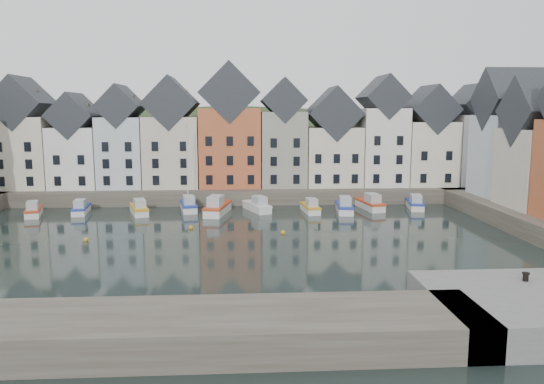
{
  "coord_description": "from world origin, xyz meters",
  "views": [
    {
      "loc": [
        1.54,
        -49.69,
        12.9
      ],
      "look_at": [
        4.87,
        6.0,
        4.36
      ],
      "focal_mm": 35.0,
      "sensor_mm": 36.0,
      "label": 1
    }
  ],
  "objects": [
    {
      "name": "mooring_bollard",
      "position": [
        19.93,
        -17.67,
        2.31
      ],
      "size": [
        0.48,
        0.48,
        0.56
      ],
      "color": "black",
      "rests_on": "near_quay"
    },
    {
      "name": "boat_d",
      "position": [
        -5.28,
        18.88,
        0.75
      ],
      "size": [
        2.89,
        6.24,
        11.48
      ],
      "rotation": [
        0.0,
        0.0,
        0.18
      ],
      "color": "silver",
      "rests_on": "ground"
    },
    {
      "name": "boat_e",
      "position": [
        -1.45,
        16.45,
        0.8
      ],
      "size": [
        3.49,
        7.28,
        2.68
      ],
      "rotation": [
        0.0,
        0.0,
        -0.2
      ],
      "color": "silver",
      "rests_on": "ground"
    },
    {
      "name": "boat_j",
      "position": [
        24.75,
        18.66,
        0.65
      ],
      "size": [
        2.71,
        5.9,
        2.18
      ],
      "rotation": [
        0.0,
        0.0,
        -0.17
      ],
      "color": "silver",
      "rests_on": "ground"
    },
    {
      "name": "ground",
      "position": [
        0.0,
        0.0,
        0.0
      ],
      "size": [
        260.0,
        260.0,
        0.0
      ],
      "primitive_type": "plane",
      "color": "black",
      "rests_on": "ground"
    },
    {
      "name": "mooring_buoys",
      "position": [
        -4.0,
        5.33,
        0.15
      ],
      "size": [
        20.5,
        5.5,
        0.5
      ],
      "color": "orange",
      "rests_on": "ground"
    },
    {
      "name": "boat_h",
      "position": [
        14.84,
        16.64,
        0.71
      ],
      "size": [
        2.54,
        6.34,
        2.37
      ],
      "rotation": [
        0.0,
        0.0,
        -0.1
      ],
      "color": "silver",
      "rests_on": "ground"
    },
    {
      "name": "boat_b",
      "position": [
        -18.77,
        17.8,
        0.62
      ],
      "size": [
        2.31,
        5.55,
        2.07
      ],
      "rotation": [
        0.0,
        0.0,
        0.12
      ],
      "color": "silver",
      "rests_on": "ground"
    },
    {
      "name": "boat_g",
      "position": [
        10.48,
        16.91,
        0.62
      ],
      "size": [
        2.14,
        5.55,
        2.08
      ],
      "rotation": [
        0.0,
        0.0,
        0.08
      ],
      "color": "silver",
      "rests_on": "ground"
    },
    {
      "name": "boat_f",
      "position": [
        3.69,
        18.11,
        0.68
      ],
      "size": [
        3.81,
        6.19,
        2.27
      ],
      "rotation": [
        0.0,
        0.0,
        0.36
      ],
      "color": "silver",
      "rests_on": "ground"
    },
    {
      "name": "boat_c",
      "position": [
        -11.3,
        16.98,
        0.66
      ],
      "size": [
        3.45,
        6.05,
        2.22
      ],
      "rotation": [
        0.0,
        0.0,
        0.31
      ],
      "color": "silver",
      "rests_on": "ground"
    },
    {
      "name": "hillside",
      "position": [
        0.02,
        56.0,
        -17.96
      ],
      "size": [
        153.6,
        70.4,
        64.0
      ],
      "color": "#202F17",
      "rests_on": "ground"
    },
    {
      "name": "far_quay",
      "position": [
        0.0,
        30.0,
        1.0
      ],
      "size": [
        90.0,
        16.0,
        2.0
      ],
      "primitive_type": "cube",
      "color": "#443C34",
      "rests_on": "ground"
    },
    {
      "name": "boat_i",
      "position": [
        18.7,
        18.57,
        0.72
      ],
      "size": [
        2.85,
        6.49,
        2.41
      ],
      "rotation": [
        0.0,
        0.0,
        0.15
      ],
      "color": "silver",
      "rests_on": "ground"
    },
    {
      "name": "near_wall",
      "position": [
        -10.0,
        -22.0,
        1.0
      ],
      "size": [
        50.0,
        6.0,
        2.0
      ],
      "primitive_type": "cube",
      "color": "#443C34",
      "rests_on": "ground"
    },
    {
      "name": "boat_a",
      "position": [
        -24.22,
        16.68,
        0.63
      ],
      "size": [
        3.07,
        5.76,
        2.11
      ],
      "rotation": [
        0.0,
        0.0,
        0.26
      ],
      "color": "silver",
      "rests_on": "ground"
    },
    {
      "name": "far_terrace",
      "position": [
        3.21,
        28.0,
        8.88
      ],
      "size": [
        72.37,
        8.16,
        17.78
      ],
      "color": "beige",
      "rests_on": "far_quay"
    }
  ]
}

